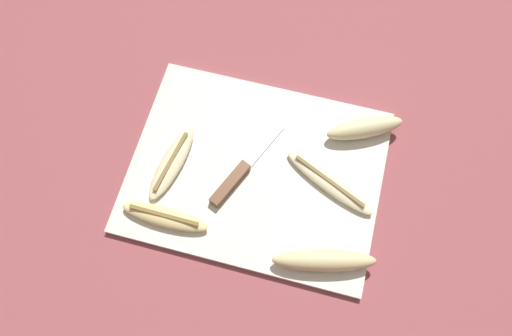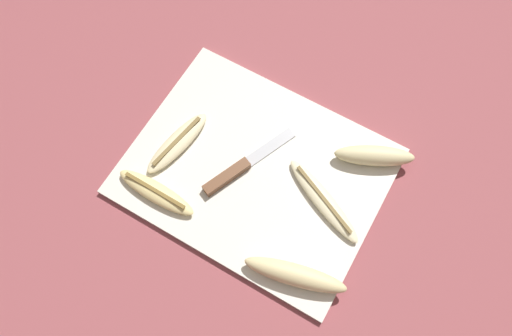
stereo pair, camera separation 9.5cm
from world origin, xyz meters
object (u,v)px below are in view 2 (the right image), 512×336
object	(u,v)px
banana_ripe_center	(295,275)
banana_pale_long	(323,200)
banana_cream_curved	(177,143)
banana_soft_right	(374,156)
banana_golden_short	(156,192)
knife	(234,172)

from	to	relation	value
banana_ripe_center	banana_pale_long	distance (m)	0.15
banana_cream_curved	banana_pale_long	distance (m)	0.30
banana_ripe_center	banana_soft_right	bearing A→B (deg)	85.06
banana_ripe_center	banana_cream_curved	distance (m)	0.34
banana_golden_short	banana_pale_long	bearing A→B (deg)	27.21
banana_golden_short	banana_cream_curved	world-z (taller)	banana_golden_short
knife	banana_pale_long	bearing A→B (deg)	33.87
banana_golden_short	banana_ripe_center	xyz separation A→B (m)	(0.30, -0.01, 0.01)
banana_soft_right	banana_cream_curved	world-z (taller)	banana_soft_right
banana_cream_curved	banana_pale_long	size ratio (longest dim) A/B	0.86
banana_golden_short	banana_soft_right	xyz separation A→B (m)	(0.32, 0.27, 0.01)
banana_cream_curved	banana_pale_long	bearing A→B (deg)	7.13
banana_ripe_center	banana_golden_short	bearing A→B (deg)	178.78
banana_ripe_center	banana_pale_long	xyz separation A→B (m)	(-0.02, 0.15, -0.01)
knife	banana_ripe_center	size ratio (longest dim) A/B	1.08
knife	banana_ripe_center	bearing A→B (deg)	-7.94
knife	banana_soft_right	bearing A→B (deg)	59.08
banana_soft_right	banana_cream_curved	size ratio (longest dim) A/B	0.92
banana_golden_short	banana_cream_curved	xyz separation A→B (m)	(-0.02, 0.11, -0.00)
banana_pale_long	knife	bearing A→B (deg)	-169.20
knife	banana_cream_curved	distance (m)	0.13
banana_cream_curved	banana_soft_right	bearing A→B (deg)	25.26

